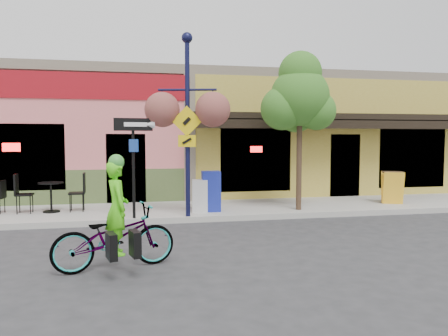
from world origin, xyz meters
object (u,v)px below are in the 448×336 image
at_px(newspaper_box_blue, 211,191).
at_px(street_tree, 299,130).
at_px(bicycle, 114,237).
at_px(building, 201,136).
at_px(cyclist_rider, 117,223).
at_px(one_way_sign, 134,169).
at_px(lamp_post, 188,125).
at_px(newspaper_box_grey, 200,196).

bearing_deg(newspaper_box_blue, street_tree, -2.66).
xyz_separation_m(bicycle, newspaper_box_blue, (2.41, 4.45, 0.17)).
xyz_separation_m(building, cyclist_rider, (-3.03, -10.65, -1.47)).
bearing_deg(one_way_sign, cyclist_rider, -104.82).
distance_m(building, cyclist_rider, 11.17).
height_order(cyclist_rider, one_way_sign, one_way_sign).
height_order(bicycle, lamp_post, lamp_post).
height_order(cyclist_rider, street_tree, street_tree).
height_order(lamp_post, newspaper_box_blue, lamp_post).
xyz_separation_m(one_way_sign, newspaper_box_grey, (1.76, 0.55, -0.82)).
relative_size(one_way_sign, newspaper_box_blue, 2.27).
height_order(building, newspaper_box_grey, building).
bearing_deg(building, lamp_post, -101.55).
relative_size(building, one_way_sign, 7.23).
bearing_deg(lamp_post, newspaper_box_grey, 68.48).
bearing_deg(one_way_sign, building, 57.19).
distance_m(one_way_sign, newspaper_box_blue, 2.30).
bearing_deg(street_tree, building, 105.54).
distance_m(cyclist_rider, lamp_post, 4.48).
xyz_separation_m(lamp_post, street_tree, (3.19, 0.41, -0.11)).
distance_m(lamp_post, newspaper_box_grey, 2.02).
relative_size(cyclist_rider, newspaper_box_blue, 1.40).
bearing_deg(bicycle, street_tree, -63.41).
xyz_separation_m(newspaper_box_blue, street_tree, (2.47, -0.25, 1.69)).
xyz_separation_m(newspaper_box_blue, newspaper_box_grey, (-0.32, -0.10, -0.11)).
bearing_deg(newspaper_box_blue, bicycle, -115.32).
bearing_deg(newspaper_box_grey, street_tree, 5.68).
bearing_deg(one_way_sign, newspaper_box_blue, 6.59).
xyz_separation_m(building, lamp_post, (-1.40, -6.85, 0.25)).
bearing_deg(building, cyclist_rider, -105.91).
relative_size(newspaper_box_blue, newspaper_box_grey, 1.25).
bearing_deg(building, newspaper_box_grey, -99.05).
relative_size(cyclist_rider, newspaper_box_grey, 1.75).
height_order(lamp_post, newspaper_box_grey, lamp_post).
xyz_separation_m(lamp_post, newspaper_box_grey, (0.40, 0.55, -1.91)).
relative_size(lamp_post, street_tree, 1.05).
distance_m(lamp_post, newspaper_box_blue, 2.04).
bearing_deg(bicycle, cyclist_rider, -104.15).
height_order(one_way_sign, street_tree, street_tree).
xyz_separation_m(cyclist_rider, street_tree, (4.83, 4.20, 1.61)).
bearing_deg(cyclist_rider, newspaper_box_blue, -42.06).
distance_m(cyclist_rider, newspaper_box_blue, 5.04).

